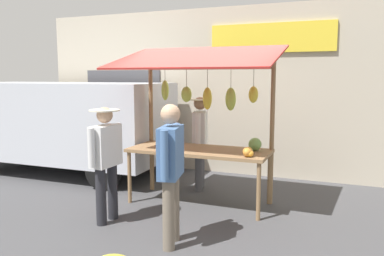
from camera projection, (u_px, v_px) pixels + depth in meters
name	position (u px, v px, depth m)	size (l,w,h in m)	color
ground_plane	(199.00, 203.00, 6.23)	(40.00, 40.00, 0.00)	#424244
street_backdrop	(235.00, 92.00, 8.04)	(9.00, 0.30, 3.40)	#B2A893
market_stall	(203.00, 107.00, 6.05)	(2.50, 1.46, 2.50)	olive
vendor_with_sunhat	(200.00, 135.00, 6.89)	(0.43, 0.69, 1.66)	#4C4C51
shopper_with_shopping_bag	(171.00, 164.00, 4.56)	(0.32, 0.70, 1.70)	#726656
shopper_in_striped_shirt	(106.00, 155.00, 5.32)	(0.41, 0.69, 1.60)	#232328
parked_van	(58.00, 119.00, 8.20)	(4.44, 1.94, 1.88)	silver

